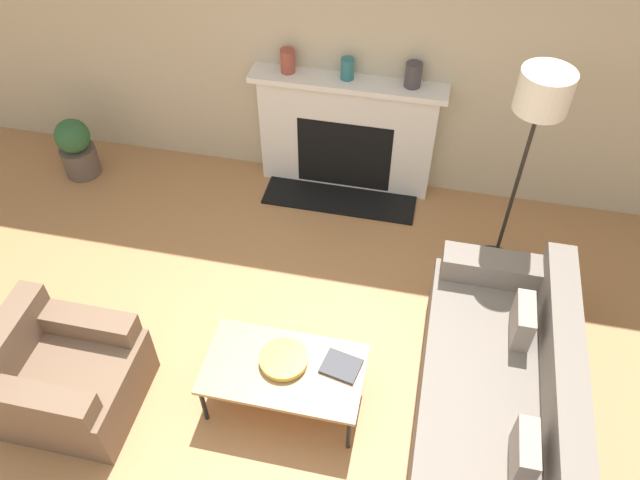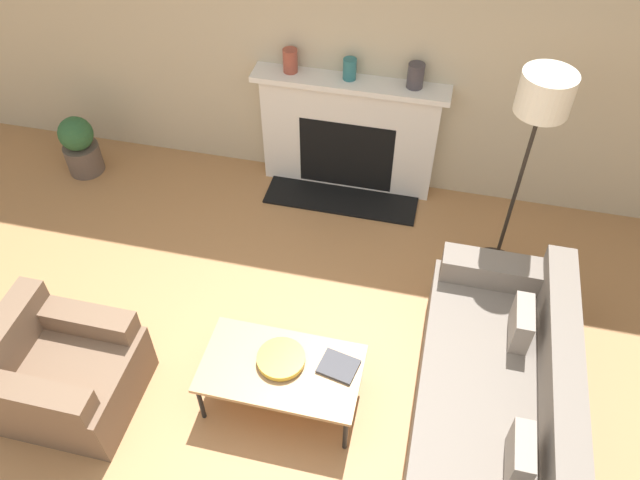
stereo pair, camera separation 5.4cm
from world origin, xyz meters
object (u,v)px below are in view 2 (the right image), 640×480
Objects in this scene: bowl at (281,359)px; potted_plant at (80,146)px; floor_lamp at (538,119)px; mantel_vase_center_right at (416,76)px; couch at (498,403)px; coffee_table at (281,370)px; armchair_near at (63,373)px; book at (338,366)px; mantel_vase_left at (290,61)px; mantel_vase_center_left at (350,69)px; fireplace at (348,136)px.

potted_plant is at bearing 142.52° from bowl.
floor_lamp is 8.94× the size of mantel_vase_center_right.
mantel_vase_center_right is at bearing -158.03° from couch.
potted_plant is (-3.08, -0.41, -0.95)m from mantel_vase_center_right.
potted_plant reaches higher than coffee_table.
floor_lamp is (-0.02, 1.49, 1.22)m from couch.
armchair_near is 3.06× the size of book.
armchair_near is 1.44× the size of potted_plant.
mantel_vase_left is at bearing 157.81° from floor_lamp.
couch is at bearing -81.22° from armchair_near.
bowl is 2.37m from floor_lamp.
floor_lamp is 3.08× the size of potted_plant.
coffee_table is at bearing -77.16° from mantel_vase_left.
mantel_vase_center_left reaches higher than book.
floor_lamp is at bearing 67.24° from book.
coffee_table is 1.79× the size of potted_plant.
fireplace reaches higher than potted_plant.
fireplace is at bearing 111.20° from book.
mantel_vase_left reaches higher than bowl.
mantel_vase_center_right is (0.55, 0.00, 0.01)m from mantel_vase_center_left.
armchair_near is 1.49m from bowl.
potted_plant is at bearing 174.34° from floor_lamp.
mantel_vase_center_left is at bearing 90.65° from bowl.
book is (0.37, 0.09, 0.04)m from coffee_table.
bowl is (-1.45, -0.08, 0.13)m from couch.
book is 2.15m from floor_lamp.
potted_plant is at bearing -168.63° from mantel_vase_left.
book is 0.15× the size of floor_lamp.
mantel_vase_center_right reaches higher than book.
mantel_vase_center_left is (-0.01, 0.01, 0.67)m from fireplace.
mantel_vase_center_left is 0.88× the size of mantel_vase_center_right.
fireplace is at bearing -1.57° from mantel_vase_left.
floor_lamp is at bearing -28.91° from mantel_vase_center_left.
mantel_vase_center_left is 0.30× the size of potted_plant.
fireplace is 2.40m from coffee_table.
floor_lamp reaches higher than potted_plant.
armchair_near is 3.21m from mantel_vase_center_left.
floor_lamp reaches higher than mantel_vase_center_left.
armchair_near is 3.03m from mantel_vase_left.
mantel_vase_center_right is (0.14, 2.32, 0.83)m from book.
coffee_table is at bearing -77.32° from armchair_near.
mantel_vase_left is (-1.99, 2.29, 0.95)m from couch.
fireplace reaches higher than book.
couch is 2.64m from mantel_vase_center_right.
bowl is 3.22m from potted_plant.
mantel_vase_left is at bearing 102.84° from coffee_table.
mantel_vase_left is 1.06m from mantel_vase_center_right.
couch is 1.45m from bowl.
mantel_vase_center_left reaches higher than bowl.
book is at bearing -79.98° from mantel_vase_center_left.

